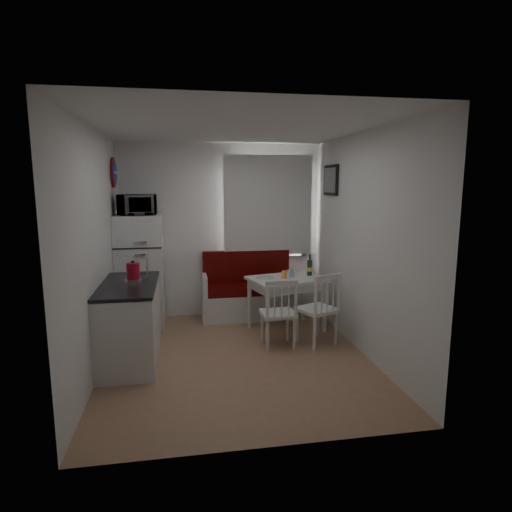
# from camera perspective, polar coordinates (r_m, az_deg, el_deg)

# --- Properties ---
(floor) EXTENTS (3.00, 3.50, 0.02)m
(floor) POSITION_cam_1_polar(r_m,az_deg,el_deg) (5.13, -2.57, -13.38)
(floor) COLOR #A07555
(floor) RESTS_ON ground
(ceiling) EXTENTS (3.00, 3.50, 0.02)m
(ceiling) POSITION_cam_1_polar(r_m,az_deg,el_deg) (4.76, -2.81, 16.83)
(ceiling) COLOR white
(ceiling) RESTS_ON wall_back
(wall_back) EXTENTS (3.00, 0.02, 2.60)m
(wall_back) POSITION_cam_1_polar(r_m,az_deg,el_deg) (6.50, -4.62, 3.39)
(wall_back) COLOR white
(wall_back) RESTS_ON floor
(wall_front) EXTENTS (3.00, 0.02, 2.60)m
(wall_front) POSITION_cam_1_polar(r_m,az_deg,el_deg) (3.07, 1.42, -3.60)
(wall_front) COLOR white
(wall_front) RESTS_ON floor
(wall_left) EXTENTS (0.02, 3.50, 2.60)m
(wall_left) POSITION_cam_1_polar(r_m,az_deg,el_deg) (4.82, -20.66, 0.62)
(wall_left) COLOR white
(wall_left) RESTS_ON floor
(wall_right) EXTENTS (0.02, 3.50, 2.60)m
(wall_right) POSITION_cam_1_polar(r_m,az_deg,el_deg) (5.17, 14.03, 1.53)
(wall_right) COLOR white
(wall_right) RESTS_ON floor
(window) EXTENTS (1.22, 0.06, 1.47)m
(window) POSITION_cam_1_polar(r_m,az_deg,el_deg) (6.54, 1.51, 6.31)
(window) COLOR white
(window) RESTS_ON wall_back
(curtain) EXTENTS (1.35, 0.02, 1.50)m
(curtain) POSITION_cam_1_polar(r_m,az_deg,el_deg) (6.47, 1.64, 6.72)
(curtain) COLOR white
(curtain) RESTS_ON wall_back
(kitchen_counter) EXTENTS (0.62, 1.32, 1.16)m
(kitchen_counter) POSITION_cam_1_polar(r_m,az_deg,el_deg) (5.12, -16.43, -8.38)
(kitchen_counter) COLOR white
(kitchen_counter) RESTS_ON floor
(wall_sign) EXTENTS (0.03, 0.40, 0.40)m
(wall_sign) POSITION_cam_1_polar(r_m,az_deg,el_deg) (6.20, -18.36, 10.51)
(wall_sign) COLOR #1A2F9E
(wall_sign) RESTS_ON wall_left
(picture_frame) EXTENTS (0.04, 0.52, 0.42)m
(picture_frame) POSITION_cam_1_polar(r_m,az_deg,el_deg) (6.14, 9.92, 9.93)
(picture_frame) COLOR black
(picture_frame) RESTS_ON wall_right
(bench) EXTENTS (1.39, 0.53, 0.99)m
(bench) POSITION_cam_1_polar(r_m,az_deg,el_deg) (6.49, -1.08, -5.32)
(bench) COLOR white
(bench) RESTS_ON floor
(dining_table) EXTENTS (1.12, 0.91, 0.74)m
(dining_table) POSITION_cam_1_polar(r_m,az_deg,el_deg) (5.86, 4.13, -3.70)
(dining_table) COLOR white
(dining_table) RESTS_ON floor
(chair_left) EXTENTS (0.42, 0.40, 0.47)m
(chair_left) POSITION_cam_1_polar(r_m,az_deg,el_deg) (5.21, 3.18, -6.68)
(chair_left) COLOR white
(chair_left) RESTS_ON floor
(chair_right) EXTENTS (0.56, 0.56, 0.50)m
(chair_right) POSITION_cam_1_polar(r_m,az_deg,el_deg) (5.33, 8.47, -6.06)
(chair_right) COLOR white
(chair_right) RESTS_ON floor
(fridge) EXTENTS (0.63, 0.63, 1.58)m
(fridge) POSITION_cam_1_polar(r_m,az_deg,el_deg) (6.23, -15.13, -1.93)
(fridge) COLOR white
(fridge) RESTS_ON floor
(microwave) EXTENTS (0.50, 0.34, 0.28)m
(microwave) POSITION_cam_1_polar(r_m,az_deg,el_deg) (6.07, -15.56, 6.61)
(microwave) COLOR white
(microwave) RESTS_ON fridge
(kettle) EXTENTS (0.18, 0.18, 0.24)m
(kettle) POSITION_cam_1_polar(r_m,az_deg,el_deg) (5.06, -16.06, -1.99)
(kettle) COLOR #AB0D1F
(kettle) RESTS_ON kitchen_counter
(wine_bottle) EXTENTS (0.07, 0.07, 0.30)m
(wine_bottle) POSITION_cam_1_polar(r_m,az_deg,el_deg) (6.00, 7.17, -1.18)
(wine_bottle) COLOR #15421D
(wine_bottle) RESTS_ON dining_table
(drinking_glass_orange) EXTENTS (0.07, 0.07, 0.11)m
(drinking_glass_orange) POSITION_cam_1_polar(r_m,az_deg,el_deg) (5.77, 3.78, -2.50)
(drinking_glass_orange) COLOR #FF9E2A
(drinking_glass_orange) RESTS_ON dining_table
(drinking_glass_blue) EXTENTS (0.06, 0.06, 0.10)m
(drinking_glass_blue) POSITION_cam_1_polar(r_m,az_deg,el_deg) (5.90, 4.78, -2.32)
(drinking_glass_blue) COLOR #81ABDB
(drinking_glass_blue) RESTS_ON dining_table
(plate) EXTENTS (0.24, 0.24, 0.02)m
(plate) POSITION_cam_1_polar(r_m,az_deg,el_deg) (5.79, 1.21, -2.90)
(plate) COLOR white
(plate) RESTS_ON dining_table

